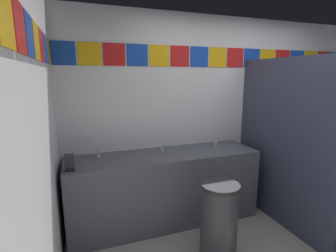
# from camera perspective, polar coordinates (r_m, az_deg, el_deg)

# --- Properties ---
(wall_back) EXTENTS (4.28, 0.09, 2.51)m
(wall_back) POSITION_cam_1_polar(r_m,az_deg,el_deg) (3.60, 12.20, 3.19)
(wall_back) COLOR silver
(wall_back) RESTS_ON ground_plane
(wall_side) EXTENTS (0.09, 3.05, 2.51)m
(wall_side) POSITION_cam_1_polar(r_m,az_deg,el_deg) (1.57, -29.47, -8.70)
(wall_side) COLOR silver
(wall_side) RESTS_ON ground_plane
(vanity_counter) EXTENTS (2.24, 0.60, 0.85)m
(vanity_counter) POSITION_cam_1_polar(r_m,az_deg,el_deg) (3.13, -0.68, -13.58)
(vanity_counter) COLOR #4C515B
(vanity_counter) RESTS_ON ground_plane
(faucet_left) EXTENTS (0.04, 0.10, 0.14)m
(faucet_left) POSITION_cam_1_polar(r_m,az_deg,el_deg) (2.91, -15.45, -6.13)
(faucet_left) COLOR silver
(faucet_left) RESTS_ON vanity_counter
(faucet_center) EXTENTS (0.04, 0.10, 0.14)m
(faucet_center) POSITION_cam_1_polar(r_m,az_deg,el_deg) (3.05, -1.25, -4.91)
(faucet_center) COLOR silver
(faucet_center) RESTS_ON vanity_counter
(faucet_right) EXTENTS (0.04, 0.10, 0.14)m
(faucet_right) POSITION_cam_1_polar(r_m,az_deg,el_deg) (3.35, 11.00, -3.61)
(faucet_right) COLOR silver
(faucet_right) RESTS_ON vanity_counter
(soap_dispenser) EXTENTS (0.09, 0.09, 0.16)m
(soap_dispenser) POSITION_cam_1_polar(r_m,az_deg,el_deg) (2.64, -21.43, -7.73)
(soap_dispenser) COLOR black
(soap_dispenser) RESTS_ON vanity_counter
(stall_divider) EXTENTS (0.92, 1.53, 1.96)m
(stall_divider) POSITION_cam_1_polar(r_m,az_deg,el_deg) (3.17, 29.76, -4.42)
(stall_divider) COLOR #33384C
(stall_divider) RESTS_ON ground_plane
(toilet) EXTENTS (0.39, 0.49, 0.74)m
(toilet) POSITION_cam_1_polar(r_m,az_deg,el_deg) (4.10, 26.15, -10.63)
(toilet) COLOR white
(toilet) RESTS_ON ground_plane
(trash_bin) EXTENTS (0.37, 0.37, 0.74)m
(trash_bin) POSITION_cam_1_polar(r_m,az_deg,el_deg) (2.70, 11.47, -19.90)
(trash_bin) COLOR #333338
(trash_bin) RESTS_ON ground_plane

